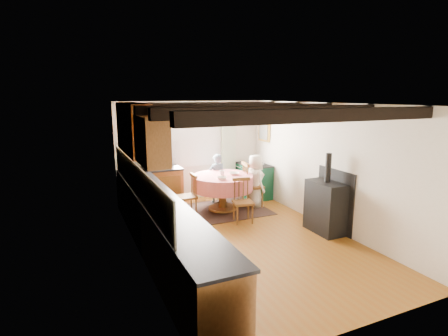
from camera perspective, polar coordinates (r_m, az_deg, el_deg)
name	(u,v)px	position (r m, az deg, el deg)	size (l,w,h in m)	color
floor	(242,239)	(6.48, 2.94, -11.34)	(3.60, 5.50, 0.00)	brown
ceiling	(244,104)	(5.97, 3.19, 10.38)	(3.60, 5.50, 0.00)	white
wall_back	(191,151)	(8.61, -5.31, 2.74)	(3.60, 0.00, 2.40)	silver
wall_front	(363,227)	(3.97, 21.65, -8.87)	(3.60, 0.00, 2.40)	silver
wall_left	(138,184)	(5.55, -13.75, -2.58)	(0.00, 5.50, 2.40)	silver
wall_right	(325,165)	(7.10, 16.10, 0.40)	(0.00, 5.50, 2.40)	silver
beam_a	(322,115)	(4.29, 15.60, 8.23)	(3.60, 0.16, 0.16)	black
beam_b	(276,112)	(5.10, 8.38, 9.03)	(3.60, 0.16, 0.16)	black
beam_c	(243,109)	(5.97, 3.18, 9.51)	(3.60, 0.16, 0.16)	black
beam_d	(220,107)	(6.87, -0.69, 9.83)	(3.60, 0.16, 0.16)	black
beam_e	(202,106)	(7.80, -3.65, 10.03)	(3.60, 0.16, 0.16)	black
splash_left	(136,180)	(5.84, -14.09, -1.89)	(0.02, 4.50, 0.55)	beige
splash_back	(151,154)	(8.33, -11.79, 2.24)	(1.40, 0.02, 0.55)	beige
base_cabinet_left	(159,228)	(5.84, -10.44, -9.56)	(0.60, 5.30, 0.88)	brown
base_cabinet_back	(153,189)	(8.21, -11.48, -3.32)	(1.30, 0.60, 0.88)	brown
worktop_left	(159,201)	(5.69, -10.42, -5.21)	(0.64, 5.30, 0.04)	black
worktop_back	(152,169)	(8.08, -11.59, -0.20)	(1.30, 0.64, 0.04)	black
wall_cabinet_glass	(133,128)	(6.62, -14.53, 6.26)	(0.34, 1.80, 0.90)	brown
wall_cabinet_solid	(152,141)	(5.16, -11.65, 4.37)	(0.34, 0.90, 0.70)	brown
window_frame	(195,135)	(8.57, -4.69, 5.42)	(1.34, 0.03, 1.54)	white
window_pane	(195,135)	(8.58, -4.70, 5.42)	(1.20, 0.01, 1.40)	white
curtain_left	(162,158)	(8.32, -9.96, 1.61)	(0.35, 0.10, 2.10)	#A0B585
curtain_right	(228,153)	(8.88, 0.73, 2.42)	(0.35, 0.10, 2.10)	#A0B585
curtain_rod	(196,110)	(8.45, -4.56, 9.41)	(0.03, 0.03, 2.00)	black
wall_picture	(264,129)	(8.87, 6.54, 6.24)	(0.04, 0.50, 0.60)	gold
wall_plate	(231,129)	(8.91, 1.14, 6.34)	(0.30, 0.30, 0.02)	silver
rug	(223,210)	(7.96, -0.22, -6.81)	(1.94, 1.51, 0.01)	#30251F
dining_table	(223,193)	(7.84, -0.23, -4.06)	(1.34, 1.34, 0.81)	#C26B67
chair_near	(243,201)	(7.12, 3.12, -5.33)	(0.39, 0.40, 0.90)	brown
chair_left	(187,195)	(7.55, -6.02, -4.39)	(0.39, 0.40, 0.90)	brown
chair_right	(253,184)	(8.12, 4.68, -2.66)	(0.45, 0.47, 1.05)	brown
aga_range	(254,180)	(8.90, 4.82, -1.98)	(0.61, 0.94, 0.87)	#0B3A24
cast_iron_stove	(327,193)	(6.81, 16.28, -3.95)	(0.45, 0.75, 1.51)	black
child_far	(217,178)	(8.39, -1.17, -1.69)	(0.43, 0.28, 1.18)	#425360
child_right	(255,181)	(8.11, 5.04, -2.07)	(0.60, 0.39, 1.22)	white
bowl_a	(234,174)	(7.79, 1.67, -0.91)	(0.23, 0.23, 0.06)	silver
bowl_b	(222,178)	(7.34, -0.34, -1.66)	(0.20, 0.20, 0.06)	silver
cup	(222,173)	(7.76, -0.32, -0.77)	(0.11, 0.11, 0.10)	silver
canister_tall	(144,163)	(8.11, -12.83, 0.75)	(0.13, 0.13, 0.23)	#262628
canister_wide	(154,162)	(8.20, -11.21, 0.90)	(0.20, 0.20, 0.22)	#262628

